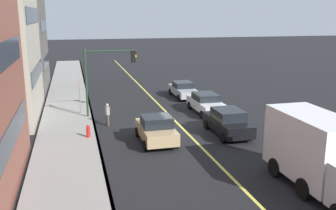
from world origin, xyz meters
TOP-DOWN VIEW (x-y plane):
  - ground at (0.00, 0.00)m, footprint 200.00×200.00m
  - sidewalk_slab at (0.00, 7.65)m, footprint 80.00×3.78m
  - curb_edge at (0.00, 5.84)m, footprint 80.00×0.16m
  - lane_stripe_center at (0.00, 0.00)m, footprint 80.00×0.16m
  - car_white at (2.66, -3.05)m, footprint 4.68×2.03m
  - car_black at (-3.00, -2.45)m, footprint 4.48×2.02m
  - car_tan at (-3.35, 2.36)m, footprint 4.04×2.08m
  - car_silver at (8.62, -2.92)m, footprint 4.64×1.94m
  - truck_white at (-11.49, -3.15)m, footprint 6.69×2.41m
  - pedestrian_with_backpack at (0.97, 4.87)m, footprint 0.42×0.42m
  - traffic_light_mast at (3.23, 4.66)m, footprint 0.28×3.87m
  - street_sign_post at (4.37, 6.67)m, footprint 0.60×0.08m
  - fire_hydrant at (-1.80, 6.36)m, footprint 0.24×0.24m

SIDE VIEW (x-z plane):
  - ground at x=0.00m, z-range 0.00..0.00m
  - lane_stripe_center at x=0.00m, z-range 0.00..0.01m
  - sidewalk_slab at x=0.00m, z-range 0.00..0.15m
  - curb_edge at x=0.00m, z-range 0.00..0.15m
  - fire_hydrant at x=-1.80m, z-range 0.00..0.94m
  - car_silver at x=8.62m, z-range 0.00..1.47m
  - car_white at x=2.66m, z-range 0.02..1.54m
  - car_tan at x=-3.35m, z-range -0.02..1.64m
  - car_black at x=-3.00m, z-range 0.00..1.68m
  - pedestrian_with_backpack at x=0.97m, z-range 0.12..1.71m
  - truck_white at x=-11.49m, z-range 0.07..3.37m
  - street_sign_post at x=4.37m, z-range 0.26..3.28m
  - traffic_light_mast at x=3.23m, z-range 1.00..6.31m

